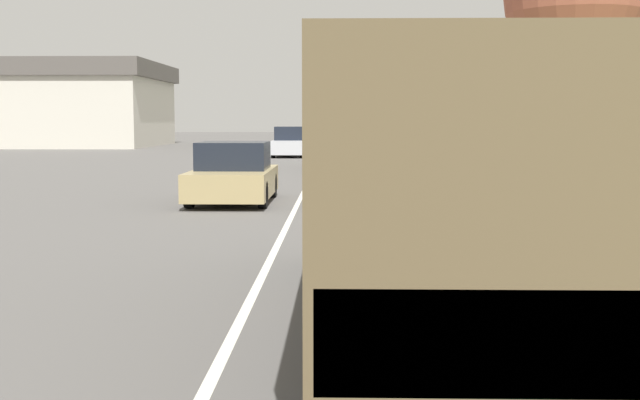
{
  "coord_description": "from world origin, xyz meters",
  "views": [
    {
      "loc": [
        1.03,
        2.94,
        2.1
      ],
      "look_at": [
        0.79,
        12.74,
        1.11
      ],
      "focal_mm": 45.0,
      "sensor_mm": 36.0,
      "label": 1
    }
  ],
  "objects": [
    {
      "name": "ground_plane",
      "position": [
        0.0,
        40.0,
        0.0
      ],
      "size": [
        180.0,
        180.0,
        0.0
      ],
      "primitive_type": "plane",
      "color": "#565451"
    },
    {
      "name": "car_third_ahead",
      "position": [
        -1.76,
        47.76,
        0.74
      ],
      "size": [
        1.77,
        4.83,
        1.67
      ],
      "color": "#B7BABF",
      "rests_on": "ground"
    },
    {
      "name": "lane_centre_stripe",
      "position": [
        0.0,
        40.0,
        0.0
      ],
      "size": [
        0.12,
        120.0,
        0.0
      ],
      "color": "silver",
      "rests_on": "ground"
    },
    {
      "name": "sidewalk_right",
      "position": [
        4.5,
        40.0,
        0.06
      ],
      "size": [
        1.8,
        120.0,
        0.12
      ],
      "color": "#ADAAA3",
      "rests_on": "ground"
    },
    {
      "name": "building_distant",
      "position": [
        -22.88,
        64.82,
        3.22
      ],
      "size": [
        20.31,
        14.32,
        6.35
      ],
      "color": "beige",
      "rests_on": "ground"
    },
    {
      "name": "grass_strip_right",
      "position": [
        8.9,
        40.0,
        0.01
      ],
      "size": [
        7.0,
        120.0,
        0.02
      ],
      "color": "#6B9347",
      "rests_on": "ground"
    },
    {
      "name": "military_truck",
      "position": [
        1.99,
        11.08,
        1.51
      ],
      "size": [
        2.3,
        7.99,
        2.62
      ],
      "color": "#606647",
      "rests_on": "ground"
    },
    {
      "name": "car_second_ahead",
      "position": [
        1.46,
        36.53,
        0.66
      ],
      "size": [
        1.77,
        4.48,
        1.45
      ],
      "color": "black",
      "rests_on": "ground"
    },
    {
      "name": "car_nearest_ahead",
      "position": [
        -1.63,
        22.99,
        0.69
      ],
      "size": [
        1.94,
        4.21,
        1.52
      ],
      "color": "tan",
      "rests_on": "ground"
    }
  ]
}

